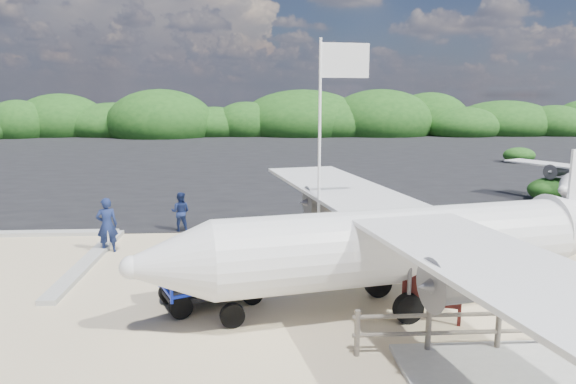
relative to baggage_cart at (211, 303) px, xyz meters
name	(u,v)px	position (x,y,z in m)	size (l,w,h in m)	color
ground	(226,276)	(0.26, 2.07, 0.00)	(160.00, 160.00, 0.00)	beige
asphalt_apron	(246,157)	(0.26, 32.07, 0.00)	(90.00, 50.00, 0.04)	#B2B2B2
walkway_pad	(495,377)	(5.76, -3.93, 0.00)	(3.50, 2.50, 0.10)	#B2B2B2
vegetation_band	(250,135)	(0.26, 57.07, 0.00)	(124.00, 8.00, 4.40)	#B2B2B2
fence	(496,351)	(6.26, -2.93, 0.00)	(6.40, 2.00, 1.10)	#B2B2B2
baggage_cart	(211,303)	(0.00, 0.00, 0.00)	(2.64, 1.51, 1.32)	#0E27D7
flagpole	(318,285)	(2.93, 1.14, 0.00)	(1.36, 0.57, 6.82)	white
signboard	(430,322)	(5.32, -1.46, 0.00)	(1.47, 0.14, 1.21)	#4D1A16
crew_a	(107,225)	(-3.93, 4.71, 0.96)	(0.70, 0.46, 1.92)	#131F49
crew_b	(181,212)	(-1.81, 7.34, 0.79)	(0.77, 0.60, 1.59)	#131F49
aircraft_large	(465,172)	(15.91, 22.39, 0.00)	(16.62, 16.62, 4.99)	#B2B2B2
aircraft_small	(180,150)	(-6.34, 38.21, 0.00)	(7.88, 7.88, 2.84)	#B2B2B2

